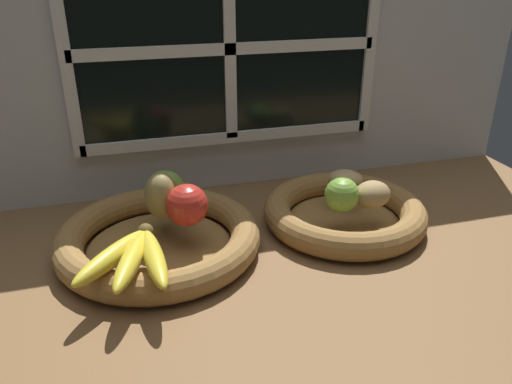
# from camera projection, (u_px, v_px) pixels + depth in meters

# --- Properties ---
(ground_plane) EXTENTS (1.40, 0.90, 0.03)m
(ground_plane) POSITION_uv_depth(u_px,v_px,m) (268.00, 253.00, 0.92)
(ground_plane) COLOR brown
(back_wall) EXTENTS (1.40, 0.05, 0.55)m
(back_wall) POSITION_uv_depth(u_px,v_px,m) (228.00, 62.00, 1.05)
(back_wall) COLOR silver
(back_wall) RESTS_ON ground_plane
(fruit_bowl_left) EXTENTS (0.36, 0.36, 0.05)m
(fruit_bowl_left) POSITION_uv_depth(u_px,v_px,m) (159.00, 238.00, 0.89)
(fruit_bowl_left) COLOR olive
(fruit_bowl_left) RESTS_ON ground_plane
(fruit_bowl_right) EXTENTS (0.32, 0.32, 0.05)m
(fruit_bowl_right) POSITION_uv_depth(u_px,v_px,m) (344.00, 213.00, 0.98)
(fruit_bowl_right) COLOR olive
(fruit_bowl_right) RESTS_ON ground_plane
(apple_red_right) EXTENTS (0.07, 0.07, 0.07)m
(apple_red_right) POSITION_uv_depth(u_px,v_px,m) (187.00, 205.00, 0.86)
(apple_red_right) COLOR red
(apple_red_right) RESTS_ON fruit_bowl_left
(apple_green_back) EXTENTS (0.08, 0.08, 0.08)m
(apple_green_back) POSITION_uv_depth(u_px,v_px,m) (165.00, 191.00, 0.91)
(apple_green_back) COLOR #7AA338
(apple_green_back) RESTS_ON fruit_bowl_left
(pear_brown) EXTENTS (0.06, 0.06, 0.09)m
(pear_brown) POSITION_uv_depth(u_px,v_px,m) (162.00, 196.00, 0.88)
(pear_brown) COLOR olive
(pear_brown) RESTS_ON fruit_bowl_left
(banana_bunch_front) EXTENTS (0.15, 0.18, 0.03)m
(banana_bunch_front) POSITION_uv_depth(u_px,v_px,m) (133.00, 257.00, 0.75)
(banana_bunch_front) COLOR yellow
(banana_bunch_front) RESTS_ON fruit_bowl_left
(potato_back) EXTENTS (0.09, 0.08, 0.04)m
(potato_back) POSITION_uv_depth(u_px,v_px,m) (346.00, 180.00, 1.00)
(potato_back) COLOR tan
(potato_back) RESTS_ON fruit_bowl_right
(potato_small) EXTENTS (0.08, 0.07, 0.05)m
(potato_small) POSITION_uv_depth(u_px,v_px,m) (371.00, 193.00, 0.93)
(potato_small) COLOR #A38451
(potato_small) RESTS_ON fruit_bowl_right
(lime_near) EXTENTS (0.06, 0.06, 0.06)m
(lime_near) POSITION_uv_depth(u_px,v_px,m) (342.00, 195.00, 0.91)
(lime_near) COLOR #7AAD3D
(lime_near) RESTS_ON fruit_bowl_right
(chili_pepper) EXTENTS (0.11, 0.06, 0.02)m
(chili_pepper) POSITION_uv_depth(u_px,v_px,m) (359.00, 201.00, 0.94)
(chili_pepper) COLOR red
(chili_pepper) RESTS_ON fruit_bowl_right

